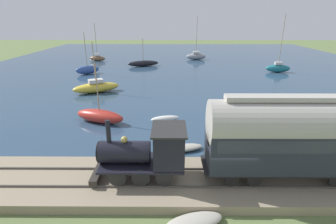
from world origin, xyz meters
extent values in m
plane|color=#607542|center=(0.00, 0.00, 0.00)|extent=(200.00, 200.00, 0.00)
cube|color=#2D4760|center=(42.76, 0.00, 0.00)|extent=(80.00, 80.00, 0.01)
cube|color=gray|center=(0.07, 0.00, 0.26)|extent=(4.78, 56.00, 0.52)
cube|color=#4C4742|center=(-0.81, 0.00, 0.58)|extent=(0.07, 54.88, 0.12)
cube|color=#4C4742|center=(0.95, 0.00, 0.58)|extent=(0.07, 54.88, 0.12)
cylinder|color=black|center=(-0.81, 3.50, 1.12)|extent=(0.12, 0.96, 0.96)
cylinder|color=black|center=(0.95, 3.50, 1.12)|extent=(0.12, 0.96, 0.96)
cylinder|color=black|center=(-0.81, 4.76, 1.12)|extent=(0.12, 0.96, 0.96)
cylinder|color=black|center=(0.95, 4.76, 1.12)|extent=(0.12, 0.96, 0.96)
cylinder|color=black|center=(-0.81, 6.02, 1.12)|extent=(0.12, 0.96, 0.96)
cylinder|color=black|center=(0.95, 6.02, 1.12)|extent=(0.12, 0.96, 0.96)
cube|color=black|center=(0.07, 4.76, 1.51)|extent=(2.26, 4.59, 0.12)
cylinder|color=black|center=(0.07, 5.67, 2.19)|extent=(1.23, 2.75, 1.23)
cylinder|color=black|center=(0.07, 7.09, 2.19)|extent=(1.17, 0.08, 1.17)
cylinder|color=black|center=(0.07, 6.50, 3.42)|extent=(0.26, 0.26, 1.25)
sphere|color=tan|center=(0.07, 5.67, 2.94)|extent=(0.36, 0.36, 0.36)
cube|color=black|center=(0.07, 3.27, 2.54)|extent=(2.16, 1.60, 1.93)
cube|color=#282828|center=(0.07, 3.27, 3.55)|extent=(2.36, 1.84, 0.10)
cube|color=#2D2823|center=(0.07, 7.30, 0.82)|extent=(2.06, 0.44, 0.32)
cylinder|color=black|center=(-0.81, -5.56, 1.02)|extent=(0.12, 0.76, 0.76)
cylinder|color=black|center=(0.95, -5.56, 1.02)|extent=(0.12, 0.76, 0.76)
cylinder|color=black|center=(-0.81, -1.25, 1.02)|extent=(0.12, 0.76, 0.76)
cylinder|color=black|center=(0.95, -1.25, 1.02)|extent=(0.12, 0.76, 0.76)
cylinder|color=black|center=(-0.81, -0.05, 1.02)|extent=(0.12, 0.76, 0.76)
cylinder|color=black|center=(0.95, -0.05, 1.02)|extent=(0.12, 0.76, 0.76)
cube|color=black|center=(0.07, -3.40, 1.32)|extent=(2.12, 9.57, 0.16)
cube|color=#232833|center=(0.07, -3.40, 2.67)|extent=(2.35, 9.19, 2.53)
cube|color=#2D333D|center=(0.07, -3.40, 3.11)|extent=(2.38, 8.62, 0.71)
cylinder|color=#B2ADA3|center=(0.07, -3.40, 3.93)|extent=(2.47, 9.19, 2.47)
cube|color=#B2ADA3|center=(0.07, -3.40, 5.29)|extent=(0.82, 7.66, 0.24)
ellipsoid|color=#1E707A|center=(32.85, -15.60, 0.68)|extent=(1.59, 4.18, 1.34)
cylinder|color=#9E8460|center=(32.85, -15.60, 5.51)|extent=(0.10, 0.10, 8.33)
cube|color=silver|center=(32.85, -15.60, 1.57)|extent=(0.84, 1.29, 0.45)
ellipsoid|color=#335199|center=(31.14, 17.08, 0.71)|extent=(2.91, 3.82, 1.40)
cylinder|color=#9E8460|center=(31.14, 17.08, 4.09)|extent=(0.10, 0.10, 5.36)
ellipsoid|color=gold|center=(19.74, 12.60, 0.63)|extent=(4.15, 6.01, 1.25)
cylinder|color=#9E8460|center=(19.74, 12.60, 3.79)|extent=(0.10, 0.10, 5.07)
cube|color=silver|center=(19.74, 12.60, 1.48)|extent=(1.73, 2.04, 0.45)
ellipsoid|color=#B72D23|center=(9.67, 9.62, 0.61)|extent=(3.10, 5.05, 1.20)
cylinder|color=#9E8460|center=(9.67, 9.62, 3.30)|extent=(0.10, 0.10, 4.19)
ellipsoid|color=black|center=(38.53, 8.39, 0.57)|extent=(3.02, 6.16, 1.12)
cylinder|color=#9E8460|center=(38.53, 8.39, 3.22)|extent=(0.10, 0.10, 4.19)
ellipsoid|color=brown|center=(45.04, 19.06, 0.54)|extent=(1.80, 3.79, 1.07)
cylinder|color=#9E8460|center=(45.04, 19.06, 4.48)|extent=(0.10, 0.10, 6.79)
cube|color=silver|center=(45.04, 19.06, 1.30)|extent=(0.88, 1.20, 0.45)
ellipsoid|color=gray|center=(46.96, -2.66, 0.71)|extent=(1.72, 4.43, 1.39)
cylinder|color=#9E8460|center=(46.96, -2.66, 5.30)|extent=(0.10, 0.10, 7.79)
cube|color=silver|center=(46.96, -2.66, 1.63)|extent=(1.02, 1.33, 0.45)
ellipsoid|color=silver|center=(9.86, 3.64, 0.28)|extent=(1.37, 2.77, 0.55)
ellipsoid|color=beige|center=(8.04, -7.94, 0.22)|extent=(1.46, 2.17, 0.42)
ellipsoid|color=#B7B2A3|center=(4.30, 2.21, 0.21)|extent=(1.64, 2.98, 0.41)
ellipsoid|color=beige|center=(6.82, -5.78, 0.25)|extent=(1.92, 2.22, 0.48)
ellipsoid|color=#B7B2A3|center=(-2.97, 2.09, 0.22)|extent=(1.88, 3.00, 0.44)
camera|label=1|loc=(-12.60, 3.24, 9.14)|focal=28.00mm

